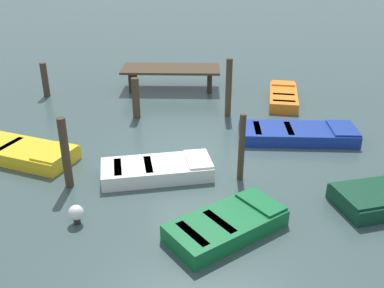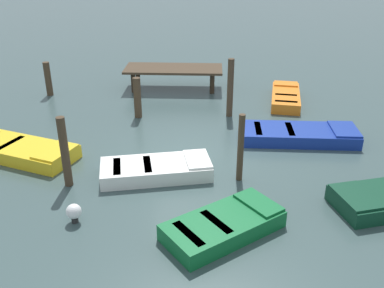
{
  "view_description": "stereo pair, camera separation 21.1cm",
  "coord_description": "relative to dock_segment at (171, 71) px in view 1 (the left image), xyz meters",
  "views": [
    {
      "loc": [
        0.23,
        -11.97,
        5.99
      ],
      "look_at": [
        0.0,
        0.0,
        0.35
      ],
      "focal_mm": 40.44,
      "sensor_mm": 36.0,
      "label": 1
    },
    {
      "loc": [
        0.45,
        -11.96,
        5.99
      ],
      "look_at": [
        0.0,
        0.0,
        0.35
      ],
      "focal_mm": 40.44,
      "sensor_mm": 36.0,
      "label": 2
    }
  ],
  "objects": [
    {
      "name": "ground_plane",
      "position": [
        1.06,
        -6.57,
        -0.83
      ],
      "size": [
        80.0,
        80.0,
        0.0
      ],
      "primitive_type": "plane",
      "color": "#384C4C"
    },
    {
      "name": "dock_segment",
      "position": [
        0.0,
        0.0,
        0.0
      ],
      "size": [
        4.28,
        1.75,
        0.95
      ],
      "rotation": [
        0.0,
        0.0,
        -0.01
      ],
      "color": "#423323",
      "rests_on": "ground_plane"
    },
    {
      "name": "rowboat_blue",
      "position": [
        4.55,
        -5.39,
        -0.61
      ],
      "size": [
        3.81,
        1.53,
        0.46
      ],
      "rotation": [
        0.0,
        0.0,
        6.26
      ],
      "color": "navy",
      "rests_on": "ground_plane"
    },
    {
      "name": "rowboat_green",
      "position": [
        1.92,
        -10.52,
        -0.61
      ],
      "size": [
        2.93,
        2.65,
        0.46
      ],
      "rotation": [
        0.0,
        0.0,
        0.65
      ],
      "color": "#0F602D",
      "rests_on": "ground_plane"
    },
    {
      "name": "rowboat_white",
      "position": [
        0.12,
        -7.96,
        -0.61
      ],
      "size": [
        3.23,
        1.86,
        0.46
      ],
      "rotation": [
        0.0,
        0.0,
        0.2
      ],
      "color": "silver",
      "rests_on": "ground_plane"
    },
    {
      "name": "rowboat_yellow",
      "position": [
        -4.22,
        -6.89,
        -0.61
      ],
      "size": [
        3.91,
        2.58,
        0.46
      ],
      "rotation": [
        0.0,
        0.0,
        5.93
      ],
      "color": "gold",
      "rests_on": "ground_plane"
    },
    {
      "name": "rowboat_orange",
      "position": [
        4.7,
        -1.63,
        -0.61
      ],
      "size": [
        1.53,
        3.1,
        0.46
      ],
      "rotation": [
        0.0,
        0.0,
        1.42
      ],
      "color": "orange",
      "rests_on": "ground_plane"
    },
    {
      "name": "mooring_piling_near_right",
      "position": [
        -5.23,
        -1.12,
        -0.11
      ],
      "size": [
        0.27,
        0.27,
        1.43
      ],
      "primitive_type": "cylinder",
      "color": "#423323",
      "rests_on": "ground_plane"
    },
    {
      "name": "mooring_piling_center",
      "position": [
        -2.2,
        -8.54,
        0.16
      ],
      "size": [
        0.22,
        0.22,
        1.97
      ],
      "primitive_type": "cylinder",
      "color": "#423323",
      "rests_on": "ground_plane"
    },
    {
      "name": "mooring_piling_mid_right",
      "position": [
        2.34,
        -3.26,
        0.26
      ],
      "size": [
        0.23,
        0.23,
        2.18
      ],
      "primitive_type": "cylinder",
      "color": "#423323",
      "rests_on": "ground_plane"
    },
    {
      "name": "mooring_piling_near_left",
      "position": [
        -1.07,
        -3.5,
        -0.07
      ],
      "size": [
        0.28,
        0.28,
        1.51
      ],
      "primitive_type": "cylinder",
      "color": "#423323",
      "rests_on": "ground_plane"
    },
    {
      "name": "mooring_piling_mid_left",
      "position": [
        2.42,
        -8.07,
        0.14
      ],
      "size": [
        0.17,
        0.17,
        1.92
      ],
      "primitive_type": "cylinder",
      "color": "#423323",
      "rests_on": "ground_plane"
    },
    {
      "name": "marker_buoy",
      "position": [
        -1.56,
        -10.24,
        -0.54
      ],
      "size": [
        0.36,
        0.36,
        0.48
      ],
      "color": "#262626",
      "rests_on": "ground_plane"
    }
  ]
}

